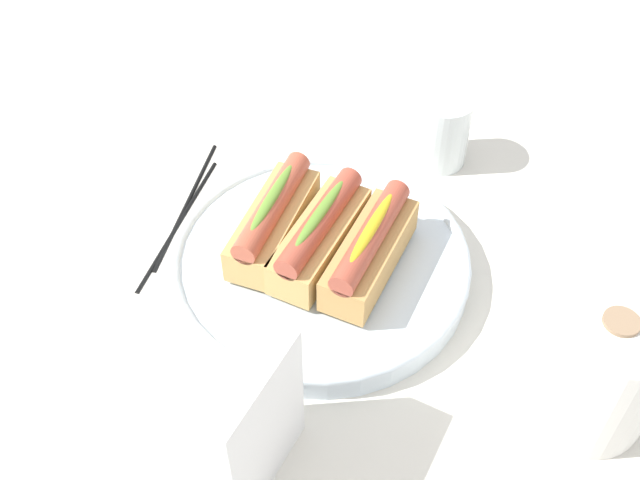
% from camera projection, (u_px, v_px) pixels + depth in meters
% --- Properties ---
extents(ground_plane, '(2.40, 2.40, 0.00)m').
position_uv_depth(ground_plane, '(327.00, 281.00, 0.82)').
color(ground_plane, silver).
extents(serving_bowl, '(0.32, 0.32, 0.03)m').
position_uv_depth(serving_bowl, '(320.00, 262.00, 0.82)').
color(serving_bowl, silver).
rests_on(serving_bowl, ground_plane).
extents(hotdog_front, '(0.16, 0.08, 0.06)m').
position_uv_depth(hotdog_front, '(272.00, 221.00, 0.80)').
color(hotdog_front, tan).
rests_on(hotdog_front, serving_bowl).
extents(hotdog_back, '(0.15, 0.06, 0.06)m').
position_uv_depth(hotdog_back, '(320.00, 235.00, 0.79)').
color(hotdog_back, tan).
rests_on(hotdog_back, serving_bowl).
extents(hotdog_side, '(0.15, 0.07, 0.06)m').
position_uv_depth(hotdog_side, '(370.00, 249.00, 0.77)').
color(hotdog_side, tan).
rests_on(hotdog_side, serving_bowl).
extents(water_glass, '(0.07, 0.07, 0.09)m').
position_uv_depth(water_glass, '(441.00, 133.00, 0.93)').
color(water_glass, white).
rests_on(water_glass, ground_plane).
extents(paper_towel_roll, '(0.11, 0.11, 0.13)m').
position_uv_depth(paper_towel_roll, '(600.00, 368.00, 0.67)').
color(paper_towel_roll, white).
rests_on(paper_towel_roll, ground_plane).
extents(napkin_box, '(0.11, 0.05, 0.15)m').
position_uv_depth(napkin_box, '(247.00, 423.00, 0.62)').
color(napkin_box, white).
rests_on(napkin_box, ground_plane).
extents(chopstick_near, '(0.21, 0.06, 0.01)m').
position_uv_depth(chopstick_near, '(179.00, 222.00, 0.88)').
color(chopstick_near, black).
rests_on(chopstick_near, ground_plane).
extents(chopstick_far, '(0.21, 0.08, 0.01)m').
position_uv_depth(chopstick_far, '(187.00, 203.00, 0.90)').
color(chopstick_far, black).
rests_on(chopstick_far, ground_plane).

